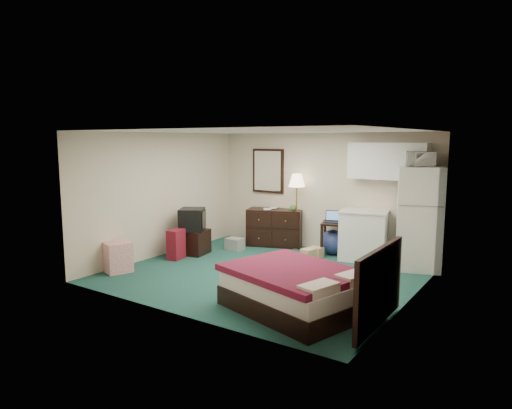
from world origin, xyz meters
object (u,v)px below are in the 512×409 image
Objects in this scene: kitchen_counter at (364,236)px; suitcase at (176,244)px; desk at (335,239)px; fridge at (419,218)px; tv_stand at (194,242)px; bed at (296,290)px; floor_lamp at (296,212)px; dresser at (275,227)px.

suitcase is (-3.11, -2.03, -0.18)m from kitchen_counter.
desk is 0.37× the size of fridge.
tv_stand is at bearing -178.25° from fridge.
desk is at bearing 20.18° from tv_stand.
kitchen_counter is at bearing -16.60° from desk.
desk is at bearing 120.41° from bed.
floor_lamp is 2.67m from suitcase.
bed is at bearing -93.22° from desk.
suitcase is (-2.51, -2.01, -0.05)m from desk.
floor_lamp is 0.90× the size of bed.
kitchen_counter is at bearing -2.96° from floor_lamp.
fridge reaches higher than tv_stand.
desk is at bearing 27.63° from suitcase.
bed is 3.30× the size of tv_stand.
bed is (-0.85, -3.07, -0.65)m from fridge.
fridge is at bearing -18.36° from desk.
dresser is at bearing 159.16° from desk.
desk is 3.22m from suitcase.
bed is (0.20, -3.10, -0.19)m from kitchen_counter.
dresser is 0.67× the size of bed.
desk is 2.91m from tv_stand.
kitchen_counter is at bearing -21.33° from dresser.
floor_lamp reaches higher than desk.
suitcase is at bearing -103.53° from tv_stand.
dresser is 1.87m from tv_stand.
tv_stand is at bearing 76.25° from suitcase.
bed is at bearing -29.12° from suitcase.
kitchen_counter reaches higher than bed.
suitcase is at bearing -172.30° from fridge.
floor_lamp is at bearing -18.29° from dresser.
floor_lamp is (0.54, 0.01, 0.40)m from dresser.
kitchen_counter is at bearing 15.21° from tv_stand.
floor_lamp reaches higher than dresser.
tv_stand is 0.93× the size of suitcase.
suitcase is at bearing 177.90° from bed.
kitchen_counter reaches higher than desk.
desk reaches higher than suitcase.
dresser is 1.27× the size of kitchen_counter.
floor_lamp is at bearing 156.79° from desk.
floor_lamp is 2.36× the size of desk.
fridge is at bearing -2.43° from floor_lamp.
kitchen_counter is 0.53× the size of bed.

